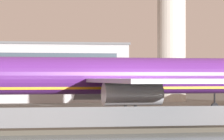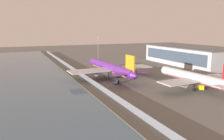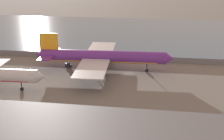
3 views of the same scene
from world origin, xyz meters
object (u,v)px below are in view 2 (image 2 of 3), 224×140
(apron_light_mast_apron_west, at_px, (98,46))
(baggage_tug, at_px, (117,82))
(ops_van, at_px, (200,86))
(cargo_jet_purple, at_px, (110,68))
(passenger_jet_silver, at_px, (194,78))

(apron_light_mast_apron_west, bearing_deg, baggage_tug, -14.88)
(baggage_tug, relative_size, ops_van, 0.64)
(cargo_jet_purple, distance_m, apron_light_mast_apron_west, 83.41)
(baggage_tug, height_order, ops_van, ops_van)
(passenger_jet_silver, xyz_separation_m, ops_van, (0.66, 3.26, -3.96))
(cargo_jet_purple, relative_size, ops_van, 10.08)
(passenger_jet_silver, xyz_separation_m, apron_light_mast_apron_west, (-117.31, -2.31, 6.03))
(apron_light_mast_apron_west, bearing_deg, passenger_jet_silver, 1.13)
(cargo_jet_purple, relative_size, passenger_jet_silver, 1.24)
(passenger_jet_silver, bearing_deg, baggage_tug, -129.77)
(passenger_jet_silver, xyz_separation_m, baggage_tug, (-22.82, -27.42, -4.43))
(passenger_jet_silver, bearing_deg, apron_light_mast_apron_west, -178.87)
(passenger_jet_silver, distance_m, baggage_tug, 35.95)
(passenger_jet_silver, bearing_deg, ops_van, 78.51)
(cargo_jet_purple, height_order, passenger_jet_silver, cargo_jet_purple)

